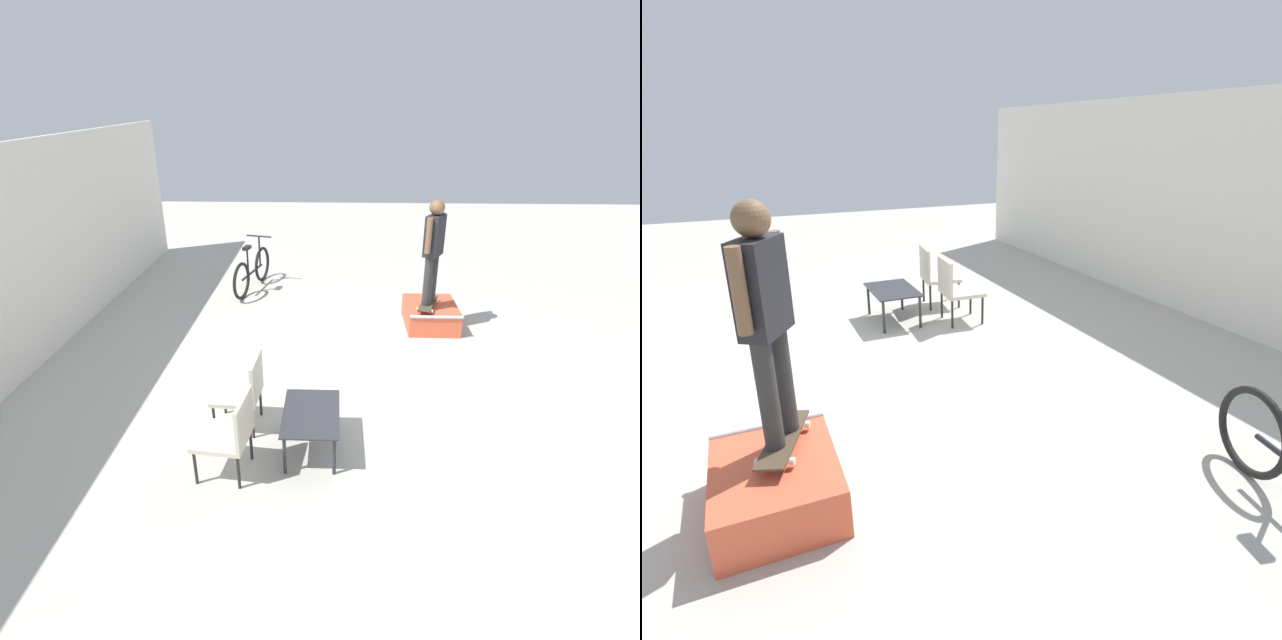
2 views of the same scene
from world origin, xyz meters
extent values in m
plane|color=#B7B2A8|center=(0.00, 0.00, 0.00)|extent=(24.00, 24.00, 0.00)
cube|color=white|center=(0.00, 4.99, 1.50)|extent=(12.00, 0.06, 3.00)
cube|color=#DB5638|center=(1.74, -0.84, 0.18)|extent=(1.01, 0.83, 0.37)
cylinder|color=#B7B7BC|center=(1.24, -0.84, 0.37)|extent=(0.05, 0.83, 0.05)
cube|color=#473828|center=(1.60, -0.75, 0.46)|extent=(0.75, 0.44, 0.02)
cylinder|color=white|center=(1.85, -0.72, 0.42)|extent=(0.06, 0.05, 0.05)
cylinder|color=white|center=(1.77, -0.94, 0.42)|extent=(0.06, 0.05, 0.05)
cylinder|color=white|center=(1.43, -0.57, 0.42)|extent=(0.06, 0.05, 0.05)
cylinder|color=white|center=(1.35, -0.78, 0.42)|extent=(0.06, 0.05, 0.05)
cylinder|color=#2D2D2D|center=(1.50, -0.70, 0.86)|extent=(0.13, 0.13, 0.79)
cylinder|color=#2D2D2D|center=(1.69, -0.81, 0.86)|extent=(0.13, 0.13, 0.79)
cube|color=#232328|center=(1.60, -0.75, 1.57)|extent=(0.43, 0.37, 0.63)
cylinder|color=brown|center=(1.39, -0.63, 1.62)|extent=(0.09, 0.09, 0.53)
cylinder|color=brown|center=(1.80, -0.88, 1.62)|extent=(0.09, 0.09, 0.53)
sphere|color=brown|center=(1.60, -0.75, 2.00)|extent=(0.23, 0.23, 0.23)
cube|color=#2D2D33|center=(-1.52, 0.99, 0.46)|extent=(0.90, 0.60, 0.02)
cylinder|color=#2D2D33|center=(-1.93, 0.74, 0.22)|extent=(0.04, 0.04, 0.45)
cylinder|color=#2D2D33|center=(-1.12, 0.74, 0.22)|extent=(0.04, 0.04, 0.45)
cylinder|color=#2D2D33|center=(-1.93, 1.24, 0.22)|extent=(0.04, 0.04, 0.45)
cylinder|color=#2D2D33|center=(-1.12, 1.24, 0.22)|extent=(0.04, 0.04, 0.45)
cylinder|color=black|center=(-1.67, 2.05, 0.20)|extent=(0.03, 0.03, 0.40)
cylinder|color=black|center=(-2.11, 2.10, 0.20)|extent=(0.03, 0.03, 0.40)
cylinder|color=black|center=(-1.72, 1.61, 0.20)|extent=(0.03, 0.03, 0.40)
cylinder|color=black|center=(-2.16, 1.67, 0.20)|extent=(0.03, 0.03, 0.40)
cube|color=beige|center=(-1.92, 1.86, 0.42)|extent=(0.58, 0.58, 0.05)
cube|color=beige|center=(-1.94, 1.62, 0.67)|extent=(0.52, 0.10, 0.45)
cylinder|color=black|center=(-0.90, 2.07, 0.20)|extent=(0.03, 0.03, 0.40)
cylinder|color=black|center=(-1.34, 2.09, 0.20)|extent=(0.03, 0.03, 0.40)
cylinder|color=black|center=(-0.93, 1.63, 0.20)|extent=(0.03, 0.03, 0.40)
cylinder|color=black|center=(-1.37, 1.65, 0.20)|extent=(0.03, 0.03, 0.40)
cube|color=beige|center=(-1.13, 1.86, 0.42)|extent=(0.55, 0.55, 0.05)
cube|color=beige|center=(-1.15, 1.62, 0.67)|extent=(0.52, 0.07, 0.45)
torus|color=black|center=(2.81, 2.51, 0.35)|extent=(0.70, 0.22, 0.71)
camera|label=1|loc=(-5.93, 0.75, 3.55)|focal=28.00mm
camera|label=2|loc=(4.86, -0.83, 2.49)|focal=28.00mm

